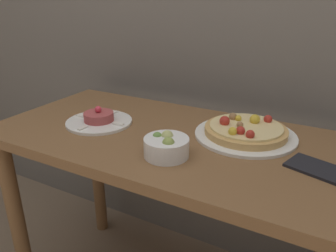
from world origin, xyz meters
TOP-DOWN VIEW (x-y plane):
  - dining_table at (0.00, 0.30)m, footprint 1.21×0.61m
  - pizza_plate at (0.24, 0.41)m, footprint 0.33×0.33m
  - tartare_plate at (-0.26, 0.27)m, footprint 0.24×0.24m
  - small_bowl at (0.08, 0.16)m, footprint 0.13×0.13m
  - napkin at (0.48, 0.28)m, footprint 0.18×0.14m

SIDE VIEW (x-z plane):
  - dining_table at x=0.00m, z-range 0.26..1.03m
  - napkin at x=0.48m, z-range 0.78..0.78m
  - tartare_plate at x=-0.26m, z-range 0.76..0.82m
  - pizza_plate at x=0.24m, z-range 0.76..0.83m
  - small_bowl at x=0.08m, z-range 0.77..0.84m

